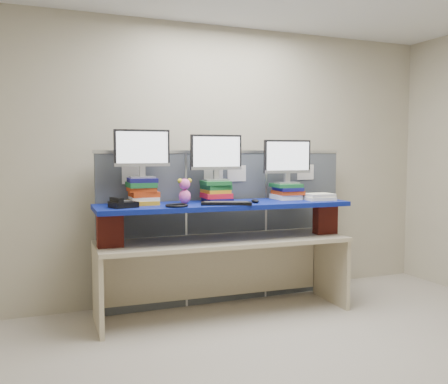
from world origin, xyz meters
name	(u,v)px	position (x,y,z in m)	size (l,w,h in m)	color
room	(329,169)	(0.00, 0.00, 1.40)	(5.00, 4.00, 2.80)	#BDB49C
cubicle_partition	(226,226)	(0.00, 1.78, 0.77)	(2.60, 0.06, 1.53)	#444950
desk	(224,254)	(-0.18, 1.40, 0.57)	(2.36, 0.79, 0.71)	beige
brick_pier_left	(110,230)	(-1.22, 1.40, 0.86)	(0.22, 0.12, 0.29)	maroon
brick_pier_right	(325,219)	(0.86, 1.30, 0.86)	(0.22, 0.12, 0.29)	maroon
blue_board	(224,205)	(-0.18, 1.40, 1.03)	(2.34, 0.58, 0.04)	navy
book_stack_left	(142,191)	(-0.90, 1.56, 1.17)	(0.28, 0.31, 0.24)	gold
book_stack_center	(216,191)	(-0.21, 1.52, 1.15)	(0.27, 0.30, 0.20)	#151354
book_stack_right	(287,191)	(0.53, 1.49, 1.13)	(0.29, 0.31, 0.16)	white
monitor_left	(142,151)	(-0.90, 1.56, 1.53)	(0.50, 0.15, 0.43)	#9F9FA4
monitor_center	(216,155)	(-0.21, 1.52, 1.49)	(0.50, 0.15, 0.43)	#9F9FA4
monitor_right	(287,159)	(0.53, 1.49, 1.45)	(0.50, 0.15, 0.43)	#9F9FA4
keyboard	(226,203)	(-0.23, 1.24, 1.06)	(0.47, 0.30, 0.03)	black
mouse	(255,201)	(0.08, 1.28, 1.06)	(0.06, 0.11, 0.04)	black
desk_phone	(123,204)	(-1.12, 1.37, 1.08)	(0.24, 0.23, 0.09)	black
headset	(177,206)	(-0.68, 1.25, 1.06)	(0.20, 0.20, 0.02)	black
plush_toy	(185,191)	(-0.53, 1.49, 1.16)	(0.13, 0.10, 0.23)	#F65DB2
binder_stack	(319,197)	(0.78, 1.29, 1.08)	(0.28, 0.22, 0.06)	white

